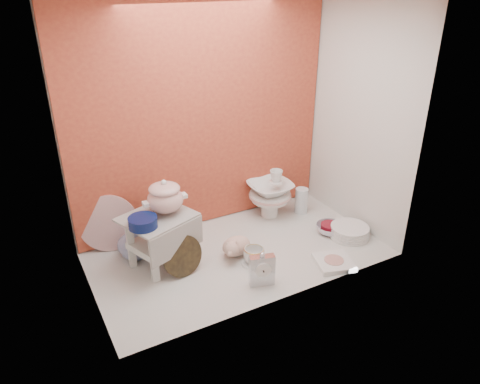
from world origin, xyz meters
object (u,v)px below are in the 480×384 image
object	(u,v)px
step_stool	(159,240)
soup_tureen	(165,196)
floral_platter	(108,223)
dinner_plate_stack	(349,231)
blue_white_vase	(135,241)
plush_pig	(236,246)
mantel_clock	(262,269)
crystal_bowl	(330,229)
porcelain_tower	(270,193)
gold_rim_teacup	(254,255)

from	to	relation	value
step_stool	soup_tureen	bearing A→B (deg)	-5.11
floral_platter	dinner_plate_stack	world-z (taller)	floral_platter
blue_white_vase	floral_platter	bearing A→B (deg)	124.90
step_stool	plush_pig	xyz separation A→B (m)	(0.45, -0.14, -0.09)
floral_platter	mantel_clock	distance (m)	1.02
step_stool	dinner_plate_stack	world-z (taller)	step_stool
crystal_bowl	plush_pig	bearing A→B (deg)	174.55
floral_platter	plush_pig	distance (m)	0.82
floral_platter	plush_pig	size ratio (longest dim) A/B	1.57
blue_white_vase	porcelain_tower	bearing A→B (deg)	2.95
soup_tureen	plush_pig	bearing A→B (deg)	-22.56
mantel_clock	dinner_plate_stack	bearing A→B (deg)	29.36
dinner_plate_stack	gold_rim_teacup	bearing A→B (deg)	177.65
soup_tureen	crystal_bowl	distance (m)	1.17
crystal_bowl	blue_white_vase	bearing A→B (deg)	163.92
gold_rim_teacup	porcelain_tower	xyz separation A→B (m)	(0.41, 0.48, 0.12)
mantel_clock	floral_platter	bearing A→B (deg)	147.39
floral_platter	porcelain_tower	xyz separation A→B (m)	(1.13, -0.11, -0.01)
floral_platter	crystal_bowl	size ratio (longest dim) A/B	1.92
step_stool	blue_white_vase	world-z (taller)	step_stool
floral_platter	crystal_bowl	distance (m)	1.46
blue_white_vase	plush_pig	xyz separation A→B (m)	(0.55, -0.29, -0.04)
porcelain_tower	dinner_plate_stack	bearing A→B (deg)	-58.15
step_stool	plush_pig	world-z (taller)	step_stool
soup_tureen	blue_white_vase	bearing A→B (deg)	142.00
gold_rim_teacup	porcelain_tower	distance (m)	0.64
step_stool	dinner_plate_stack	size ratio (longest dim) A/B	1.43
soup_tureen	blue_white_vase	size ratio (longest dim) A/B	1.11
soup_tureen	porcelain_tower	distance (m)	0.90
mantel_clock	step_stool	bearing A→B (deg)	150.12
plush_pig	dinner_plate_stack	distance (m)	0.79
step_stool	floral_platter	distance (m)	0.38
floral_platter	gold_rim_teacup	xyz separation A→B (m)	(0.72, -0.59, -0.12)
mantel_clock	crystal_bowl	xyz separation A→B (m)	(0.70, 0.26, -0.07)
blue_white_vase	gold_rim_teacup	distance (m)	0.74
crystal_bowl	porcelain_tower	size ratio (longest dim) A/B	0.55
crystal_bowl	porcelain_tower	distance (m)	0.49
crystal_bowl	porcelain_tower	world-z (taller)	porcelain_tower
soup_tureen	gold_rim_teacup	world-z (taller)	soup_tureen
floral_platter	blue_white_vase	xyz separation A→B (m)	(0.11, -0.16, -0.07)
blue_white_vase	plush_pig	bearing A→B (deg)	-27.84
crystal_bowl	gold_rim_teacup	bearing A→B (deg)	-174.02
mantel_clock	crystal_bowl	size ratio (longest dim) A/B	1.08
mantel_clock	soup_tureen	bearing A→B (deg)	144.73
blue_white_vase	step_stool	bearing A→B (deg)	-54.24
floral_platter	dinner_plate_stack	bearing A→B (deg)	-23.18
gold_rim_teacup	porcelain_tower	world-z (taller)	porcelain_tower
step_stool	mantel_clock	bearing A→B (deg)	-67.74
floral_platter	porcelain_tower	world-z (taller)	floral_platter
dinner_plate_stack	floral_platter	bearing A→B (deg)	156.82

